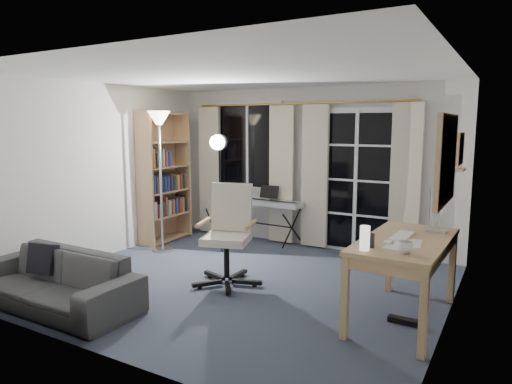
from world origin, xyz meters
TOP-DOWN VIEW (x-y plane):
  - floor at (0.00, 0.00)m, footprint 4.50×4.00m
  - window at (-1.05, 1.97)m, footprint 1.20×0.08m
  - french_door at (0.75, 1.97)m, footprint 1.32×0.09m
  - curtains at (-0.14, 1.88)m, footprint 3.60×0.07m
  - bookshelf at (-2.13, 1.11)m, footprint 0.35×0.96m
  - torchiere_lamp at (-1.72, 0.62)m, footprint 0.35×0.35m
  - keyboard_piano at (-0.57, 1.70)m, footprint 1.19×0.61m
  - studio_light at (-0.95, 0.98)m, footprint 0.39×0.39m
  - office_chair at (-0.13, -0.00)m, footprint 0.80×0.77m
  - desk at (1.88, -0.09)m, footprint 0.78×1.48m
  - monitor at (2.08, 0.36)m, footprint 0.19×0.56m
  - desk_clutter at (1.81, -0.32)m, footprint 0.48×0.88m
  - mug at (1.98, -0.59)m, footprint 0.13×0.11m
  - wall_mirror at (2.22, -0.35)m, footprint 0.04×0.94m
  - framed_print at (2.23, 0.55)m, footprint 0.03×0.42m
  - wall_shelf at (2.16, 1.05)m, footprint 0.16×0.30m
  - sofa at (-1.26, -1.55)m, footprint 1.90×0.56m

SIDE VIEW (x-z plane):
  - floor at x=0.00m, z-range -0.02..0.00m
  - sofa at x=-1.26m, z-range 0.00..0.74m
  - desk_clutter at x=1.81m, z-range 0.12..1.11m
  - keyboard_piano at x=-0.57m, z-range 0.22..1.07m
  - office_chair at x=-0.13m, z-range 0.10..1.26m
  - desk at x=1.88m, z-range 0.29..1.07m
  - mug at x=1.98m, z-range 0.78..0.91m
  - bookshelf at x=-2.13m, z-range -0.05..1.99m
  - french_door at x=0.75m, z-range -0.03..2.08m
  - monitor at x=2.08m, z-range 0.83..1.32m
  - curtains at x=-0.14m, z-range 0.03..2.16m
  - studio_light at x=-0.95m, z-range 0.53..2.27m
  - wall_shelf at x=2.16m, z-range 1.32..1.50m
  - window at x=-1.05m, z-range 0.80..2.20m
  - wall_mirror at x=2.22m, z-range 1.18..1.92m
  - framed_print at x=2.23m, z-range 1.44..1.76m
  - torchiere_lamp at x=-1.72m, z-range 0.62..2.65m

